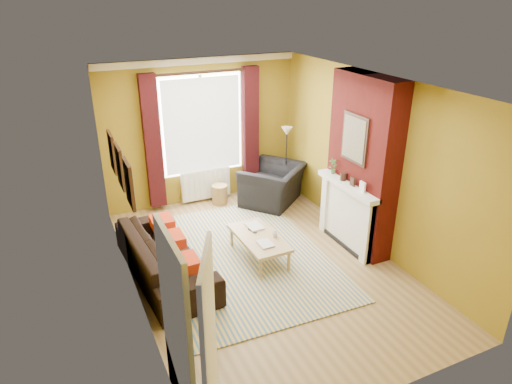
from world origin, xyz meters
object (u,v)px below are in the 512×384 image
coffee_table (259,239)px  wicker_stool (220,194)px  armchair (273,185)px  floor_lamp (287,142)px  sofa (165,256)px

coffee_table → wicker_stool: (0.16, 2.17, -0.16)m
coffee_table → armchair: bearing=55.9°
wicker_stool → floor_lamp: 1.68m
armchair → wicker_stool: size_ratio=3.07×
armchair → coffee_table: (-1.13, -1.76, -0.03)m
sofa → armchair: (2.59, 1.61, 0.05)m
sofa → wicker_stool: 2.59m
sofa → floor_lamp: bearing=-63.1°
armchair → wicker_stool: bearing=-62.9°
sofa → floor_lamp: size_ratio=1.57×
wicker_stool → sofa: bearing=-128.7°
sofa → floor_lamp: (2.97, 1.79, 0.82)m
coffee_table → floor_lamp: (1.51, 1.94, 0.80)m
armchair → floor_lamp: floor_lamp is taller
sofa → coffee_table: 1.47m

